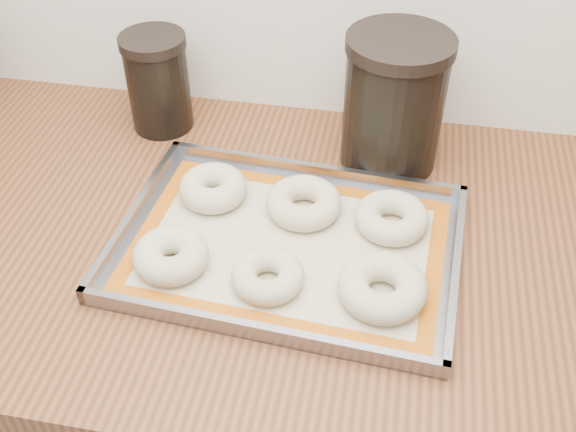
% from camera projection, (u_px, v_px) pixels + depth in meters
% --- Properties ---
extents(cabinet, '(3.00, 0.65, 0.86)m').
position_uv_depth(cabinet, '(171.00, 397.00, 1.29)').
color(cabinet, slate).
rests_on(cabinet, floor).
extents(countertop, '(3.06, 0.68, 0.04)m').
position_uv_depth(countertop, '(136.00, 224.00, 0.99)').
color(countertop, brown).
rests_on(countertop, cabinet).
extents(baking_tray, '(0.48, 0.36, 0.03)m').
position_uv_depth(baking_tray, '(288.00, 245.00, 0.92)').
color(baking_tray, gray).
rests_on(baking_tray, countertop).
extents(baking_mat, '(0.44, 0.32, 0.00)m').
position_uv_depth(baking_mat, '(288.00, 246.00, 0.92)').
color(baking_mat, '#C6B793').
rests_on(baking_mat, baking_tray).
extents(bagel_front_left, '(0.12, 0.12, 0.04)m').
position_uv_depth(bagel_front_left, '(171.00, 255.00, 0.88)').
color(bagel_front_left, '#BBB091').
rests_on(bagel_front_left, baking_mat).
extents(bagel_front_mid, '(0.12, 0.12, 0.03)m').
position_uv_depth(bagel_front_mid, '(268.00, 276.00, 0.86)').
color(bagel_front_mid, '#BBB091').
rests_on(bagel_front_mid, baking_mat).
extents(bagel_front_right, '(0.14, 0.14, 0.04)m').
position_uv_depth(bagel_front_right, '(382.00, 287.00, 0.84)').
color(bagel_front_right, '#BBB091').
rests_on(bagel_front_right, baking_mat).
extents(bagel_back_left, '(0.12, 0.12, 0.04)m').
position_uv_depth(bagel_back_left, '(213.00, 188.00, 0.99)').
color(bagel_back_left, '#BBB091').
rests_on(bagel_back_left, baking_mat).
extents(bagel_back_mid, '(0.13, 0.13, 0.04)m').
position_uv_depth(bagel_back_mid, '(304.00, 203.00, 0.96)').
color(bagel_back_mid, '#BBB091').
rests_on(bagel_back_mid, baking_mat).
extents(bagel_back_right, '(0.11, 0.11, 0.04)m').
position_uv_depth(bagel_back_right, '(392.00, 218.00, 0.94)').
color(bagel_back_right, '#BBB091').
rests_on(bagel_back_right, baking_mat).
extents(canister_mid, '(0.11, 0.11, 0.16)m').
position_uv_depth(canister_mid, '(158.00, 82.00, 1.10)').
color(canister_mid, black).
rests_on(canister_mid, countertop).
extents(canister_right, '(0.16, 0.16, 0.21)m').
position_uv_depth(canister_right, '(394.00, 102.00, 1.01)').
color(canister_right, black).
rests_on(canister_right, countertop).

